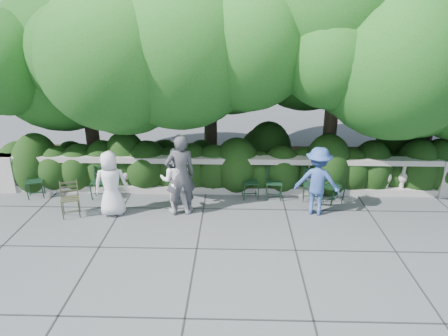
{
  "coord_description": "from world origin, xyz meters",
  "views": [
    {
      "loc": [
        0.26,
        -7.95,
        4.41
      ],
      "look_at": [
        0.0,
        1.0,
        1.0
      ],
      "focal_mm": 32.0,
      "sensor_mm": 36.0,
      "label": 1
    }
  ],
  "objects_px": {
    "chair_a": "(37,199)",
    "chair_weathered": "(72,219)",
    "chair_f": "(310,203)",
    "person_older_blue": "(318,181)",
    "chair_e": "(273,201)",
    "chair_b": "(99,200)",
    "chair_c": "(251,200)",
    "person_woman_grey": "(180,175)",
    "person_casual_man": "(176,180)",
    "person_businessman": "(111,184)",
    "chair_d": "(336,205)"
  },
  "relations": [
    {
      "from": "chair_b",
      "to": "chair_f",
      "type": "distance_m",
      "value": 5.38
    },
    {
      "from": "chair_f",
      "to": "person_businessman",
      "type": "xyz_separation_m",
      "value": [
        -4.78,
        -0.74,
        0.78
      ]
    },
    {
      "from": "chair_d",
      "to": "chair_weathered",
      "type": "height_order",
      "value": "same"
    },
    {
      "from": "chair_c",
      "to": "chair_d",
      "type": "bearing_deg",
      "value": -14.31
    },
    {
      "from": "person_businessman",
      "to": "person_older_blue",
      "type": "distance_m",
      "value": 4.8
    },
    {
      "from": "chair_d",
      "to": "person_casual_man",
      "type": "height_order",
      "value": "person_casual_man"
    },
    {
      "from": "person_woman_grey",
      "to": "person_older_blue",
      "type": "height_order",
      "value": "person_woman_grey"
    },
    {
      "from": "chair_a",
      "to": "person_woman_grey",
      "type": "height_order",
      "value": "person_woman_grey"
    },
    {
      "from": "person_businessman",
      "to": "chair_f",
      "type": "bearing_deg",
      "value": 179.83
    },
    {
      "from": "person_woman_grey",
      "to": "chair_a",
      "type": "bearing_deg",
      "value": -31.3
    },
    {
      "from": "chair_a",
      "to": "person_businessman",
      "type": "distance_m",
      "value": 2.49
    },
    {
      "from": "chair_d",
      "to": "chair_e",
      "type": "relative_size",
      "value": 1.0
    },
    {
      "from": "chair_c",
      "to": "chair_e",
      "type": "height_order",
      "value": "same"
    },
    {
      "from": "chair_f",
      "to": "person_woman_grey",
      "type": "xyz_separation_m",
      "value": [
        -3.17,
        -0.65,
        0.98
      ]
    },
    {
      "from": "person_woman_grey",
      "to": "person_older_blue",
      "type": "bearing_deg",
      "value": 160.39
    },
    {
      "from": "person_woman_grey",
      "to": "chair_b",
      "type": "bearing_deg",
      "value": -37.82
    },
    {
      "from": "chair_b",
      "to": "chair_weathered",
      "type": "bearing_deg",
      "value": -106.46
    },
    {
      "from": "person_businessman",
      "to": "person_casual_man",
      "type": "height_order",
      "value": "person_casual_man"
    },
    {
      "from": "chair_c",
      "to": "chair_f",
      "type": "bearing_deg",
      "value": -12.85
    },
    {
      "from": "chair_a",
      "to": "person_woman_grey",
      "type": "xyz_separation_m",
      "value": [
        3.85,
        -0.67,
        0.98
      ]
    },
    {
      "from": "chair_a",
      "to": "chair_c",
      "type": "relative_size",
      "value": 1.0
    },
    {
      "from": "chair_e",
      "to": "chair_weathered",
      "type": "height_order",
      "value": "same"
    },
    {
      "from": "chair_a",
      "to": "chair_weathered",
      "type": "height_order",
      "value": "same"
    },
    {
      "from": "chair_a",
      "to": "person_businessman",
      "type": "relative_size",
      "value": 0.54
    },
    {
      "from": "chair_e",
      "to": "chair_weathered",
      "type": "bearing_deg",
      "value": -163.55
    },
    {
      "from": "chair_b",
      "to": "chair_f",
      "type": "xyz_separation_m",
      "value": [
        5.38,
        0.01,
        0.0
      ]
    },
    {
      "from": "chair_weathered",
      "to": "person_older_blue",
      "type": "distance_m",
      "value": 5.79
    },
    {
      "from": "chair_b",
      "to": "chair_c",
      "type": "distance_m",
      "value": 3.89
    },
    {
      "from": "chair_c",
      "to": "person_older_blue",
      "type": "bearing_deg",
      "value": -32.2
    },
    {
      "from": "chair_b",
      "to": "person_businessman",
      "type": "relative_size",
      "value": 0.54
    },
    {
      "from": "person_casual_man",
      "to": "person_woman_grey",
      "type": "bearing_deg",
      "value": 138.87
    },
    {
      "from": "person_businessman",
      "to": "person_woman_grey",
      "type": "height_order",
      "value": "person_woman_grey"
    },
    {
      "from": "chair_a",
      "to": "chair_f",
      "type": "height_order",
      "value": "same"
    },
    {
      "from": "person_businessman",
      "to": "chair_e",
      "type": "bearing_deg",
      "value": -176.95
    },
    {
      "from": "person_older_blue",
      "to": "chair_d",
      "type": "bearing_deg",
      "value": -128.95
    },
    {
      "from": "chair_f",
      "to": "person_older_blue",
      "type": "height_order",
      "value": "person_older_blue"
    },
    {
      "from": "chair_weathered",
      "to": "person_woman_grey",
      "type": "xyz_separation_m",
      "value": [
        2.52,
        0.36,
        0.98
      ]
    },
    {
      "from": "chair_b",
      "to": "person_casual_man",
      "type": "xyz_separation_m",
      "value": [
        2.09,
        -0.53,
        0.8
      ]
    },
    {
      "from": "chair_f",
      "to": "chair_weathered",
      "type": "bearing_deg",
      "value": -161.83
    },
    {
      "from": "chair_a",
      "to": "chair_weathered",
      "type": "bearing_deg",
      "value": -56.92
    },
    {
      "from": "chair_d",
      "to": "chair_c",
      "type": "bearing_deg",
      "value": 144.93
    },
    {
      "from": "chair_a",
      "to": "chair_weathered",
      "type": "distance_m",
      "value": 1.67
    },
    {
      "from": "person_woman_grey",
      "to": "person_casual_man",
      "type": "distance_m",
      "value": 0.25
    },
    {
      "from": "person_older_blue",
      "to": "person_businessman",
      "type": "bearing_deg",
      "value": 17.25
    },
    {
      "from": "chair_d",
      "to": "person_businessman",
      "type": "distance_m",
      "value": 5.5
    },
    {
      "from": "person_casual_man",
      "to": "person_older_blue",
      "type": "relative_size",
      "value": 0.97
    },
    {
      "from": "chair_f",
      "to": "person_older_blue",
      "type": "relative_size",
      "value": 0.51
    },
    {
      "from": "chair_a",
      "to": "person_casual_man",
      "type": "xyz_separation_m",
      "value": [
        3.73,
        -0.55,
        0.8
      ]
    },
    {
      "from": "chair_b",
      "to": "person_older_blue",
      "type": "xyz_separation_m",
      "value": [
        5.39,
        -0.54,
        0.82
      ]
    },
    {
      "from": "chair_weathered",
      "to": "person_older_blue",
      "type": "height_order",
      "value": "person_older_blue"
    }
  ]
}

